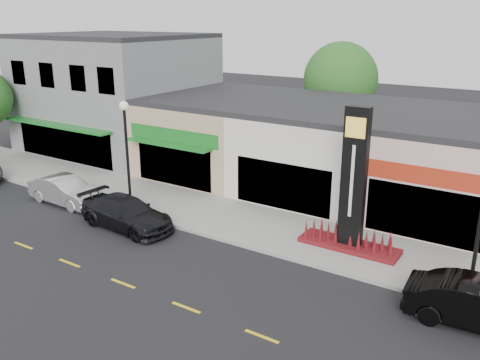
{
  "coord_description": "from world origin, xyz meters",
  "views": [
    {
      "loc": [
        9.78,
        -14.67,
        9.48
      ],
      "look_at": [
        -2.36,
        4.0,
        2.26
      ],
      "focal_mm": 38.0,
      "sensor_mm": 36.0,
      "label": 1
    }
  ],
  "objects_px": {
    "lamp_west_near": "(127,145)",
    "car_white_van": "(65,191)",
    "car_dark_sedan": "(126,213)",
    "pylon_sign": "(352,200)"
  },
  "relations": [
    {
      "from": "lamp_west_near",
      "to": "car_white_van",
      "type": "bearing_deg",
      "value": -163.86
    },
    {
      "from": "lamp_west_near",
      "to": "car_dark_sedan",
      "type": "distance_m",
      "value": 3.46
    },
    {
      "from": "pylon_sign",
      "to": "car_white_van",
      "type": "relative_size",
      "value": 1.36
    },
    {
      "from": "pylon_sign",
      "to": "car_dark_sedan",
      "type": "xyz_separation_m",
      "value": [
        -9.66,
        -3.31,
        -1.55
      ]
    },
    {
      "from": "car_dark_sedan",
      "to": "car_white_van",
      "type": "bearing_deg",
      "value": 87.29
    },
    {
      "from": "lamp_west_near",
      "to": "car_dark_sedan",
      "type": "relative_size",
      "value": 1.09
    },
    {
      "from": "car_white_van",
      "to": "car_dark_sedan",
      "type": "distance_m",
      "value": 5.03
    },
    {
      "from": "lamp_west_near",
      "to": "pylon_sign",
      "type": "distance_m",
      "value": 11.19
    },
    {
      "from": "lamp_west_near",
      "to": "car_dark_sedan",
      "type": "bearing_deg",
      "value": -50.38
    },
    {
      "from": "lamp_west_near",
      "to": "pylon_sign",
      "type": "xyz_separation_m",
      "value": [
        11.0,
        1.7,
        -1.2
      ]
    }
  ]
}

